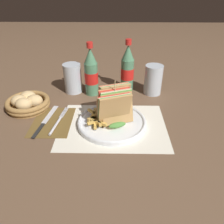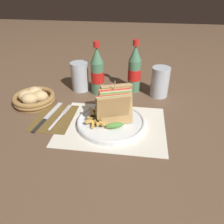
{
  "view_description": "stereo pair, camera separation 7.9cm",
  "coord_description": "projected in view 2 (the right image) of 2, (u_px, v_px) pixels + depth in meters",
  "views": [
    {
      "loc": [
        -0.01,
        -0.65,
        0.46
      ],
      "look_at": [
        -0.02,
        0.02,
        0.04
      ],
      "focal_mm": 35.0,
      "sensor_mm": 36.0,
      "label": 1
    },
    {
      "loc": [
        0.07,
        -0.64,
        0.46
      ],
      "look_at": [
        -0.02,
        0.02,
        0.04
      ],
      "focal_mm": 35.0,
      "sensor_mm": 36.0,
      "label": 2
    }
  ],
  "objects": [
    {
      "name": "ground_plane",
      "position": [
        116.0,
        125.0,
        0.8
      ],
      "size": [
        4.0,
        4.0,
        0.0
      ],
      "primitive_type": "plane",
      "color": "brown"
    },
    {
      "name": "placemat",
      "position": [
        112.0,
        126.0,
        0.79
      ],
      "size": [
        0.38,
        0.29,
        0.0
      ],
      "color": "silver",
      "rests_on": "ground_plane"
    },
    {
      "name": "fries_pile",
      "position": [
        96.0,
        117.0,
        0.78
      ],
      "size": [
        0.08,
        0.11,
        0.02
      ],
      "color": "gold",
      "rests_on": "plate_main"
    },
    {
      "name": "coke_bottle_far",
      "position": [
        134.0,
        70.0,
        0.98
      ],
      "size": [
        0.06,
        0.06,
        0.23
      ],
      "color": "#4C7F5B",
      "rests_on": "ground_plane"
    },
    {
      "name": "fork",
      "position": [
        58.0,
        119.0,
        0.81
      ],
      "size": [
        0.04,
        0.18,
        0.01
      ],
      "rotation": [
        0.0,
        0.0,
        -0.14
      ],
      "color": "silver",
      "rests_on": "napkin"
    },
    {
      "name": "glass_far",
      "position": [
        80.0,
        77.0,
        1.0
      ],
      "size": [
        0.08,
        0.08,
        0.13
      ],
      "color": "silver",
      "rests_on": "ground_plane"
    },
    {
      "name": "knife",
      "position": [
        48.0,
        116.0,
        0.83
      ],
      "size": [
        0.04,
        0.21,
        0.0
      ],
      "rotation": [
        0.0,
        0.0,
        -0.14
      ],
      "color": "black",
      "rests_on": "napkin"
    },
    {
      "name": "plate_main",
      "position": [
        111.0,
        122.0,
        0.79
      ],
      "size": [
        0.25,
        0.25,
        0.02
      ],
      "color": "white",
      "rests_on": "ground_plane"
    },
    {
      "name": "bread_basket",
      "position": [
        34.0,
        98.0,
        0.91
      ],
      "size": [
        0.17,
        0.17,
        0.06
      ],
      "color": "olive",
      "rests_on": "ground_plane"
    },
    {
      "name": "coke_bottle_near",
      "position": [
        97.0,
        72.0,
        0.96
      ],
      "size": [
        0.06,
        0.06,
        0.23
      ],
      "color": "#4C7F5B",
      "rests_on": "ground_plane"
    },
    {
      "name": "napkin",
      "position": [
        54.0,
        117.0,
        0.83
      ],
      "size": [
        0.14,
        0.19,
        0.0
      ],
      "color": "brown",
      "rests_on": "ground_plane"
    },
    {
      "name": "ketchup_blob",
      "position": [
        97.0,
        111.0,
        0.82
      ],
      "size": [
        0.03,
        0.03,
        0.01
      ],
      "color": "maroon",
      "rests_on": "plate_main"
    },
    {
      "name": "club_sandwich",
      "position": [
        115.0,
        105.0,
        0.78
      ],
      "size": [
        0.14,
        0.19,
        0.15
      ],
      "color": "tan",
      "rests_on": "plate_main"
    },
    {
      "name": "glass_near",
      "position": [
        160.0,
        84.0,
        0.96
      ],
      "size": [
        0.08,
        0.08,
        0.13
      ],
      "color": "silver",
      "rests_on": "ground_plane"
    }
  ]
}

